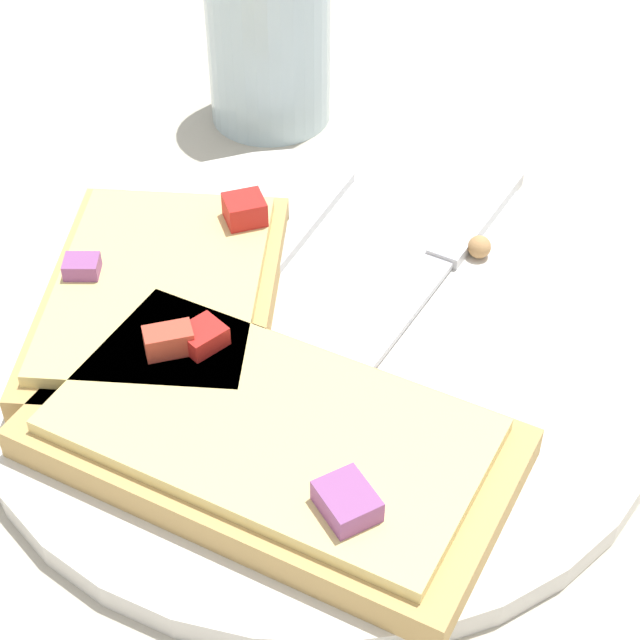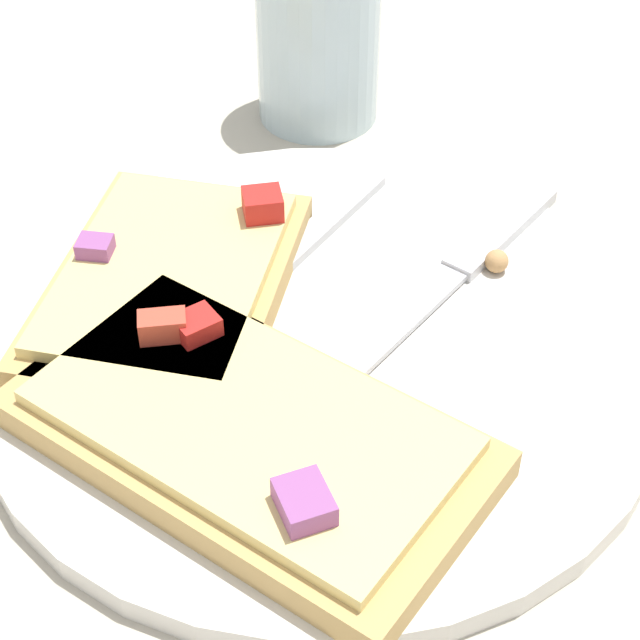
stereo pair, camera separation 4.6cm
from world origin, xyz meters
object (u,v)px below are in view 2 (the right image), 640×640
(knife, at_px, (440,278))
(drinking_glass, at_px, (318,33))
(plate, at_px, (320,347))
(fork, at_px, (249,293))
(pizza_slice_corner, at_px, (170,282))
(pizza_slice_main, at_px, (248,432))

(knife, bearing_deg, drinking_glass, -123.44)
(plate, bearing_deg, fork, -169.07)
(pizza_slice_corner, bearing_deg, fork, -75.54)
(fork, bearing_deg, pizza_slice_main, 36.47)
(pizza_slice_corner, bearing_deg, plate, -98.16)
(knife, distance_m, drinking_glass, 0.18)
(plate, distance_m, pizza_slice_main, 0.07)
(drinking_glass, bearing_deg, fork, -49.80)
(pizza_slice_main, distance_m, pizza_slice_corner, 0.10)
(pizza_slice_main, relative_size, drinking_glass, 2.00)
(fork, relative_size, pizza_slice_main, 0.95)
(plate, bearing_deg, pizza_slice_main, -63.20)
(pizza_slice_main, distance_m, drinking_glass, 0.27)
(plate, bearing_deg, pizza_slice_corner, -150.24)
(fork, height_order, pizza_slice_corner, pizza_slice_corner)
(pizza_slice_corner, distance_m, drinking_glass, 0.19)
(plate, height_order, knife, knife)
(pizza_slice_main, xyz_separation_m, drinking_glass, (-0.19, 0.19, 0.03))
(plate, height_order, fork, fork)
(pizza_slice_main, bearing_deg, knife, 86.10)
(fork, height_order, knife, knife)
(plate, relative_size, drinking_glass, 2.92)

